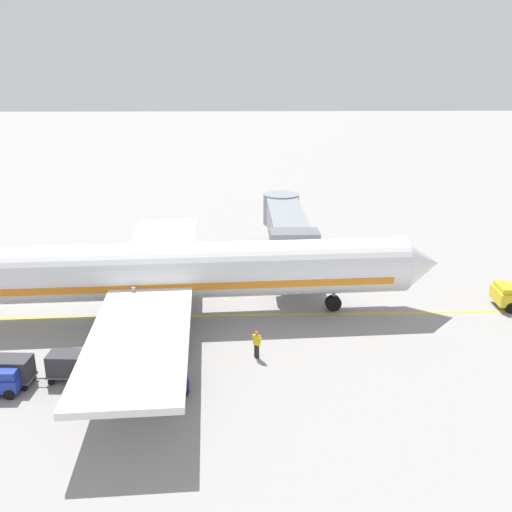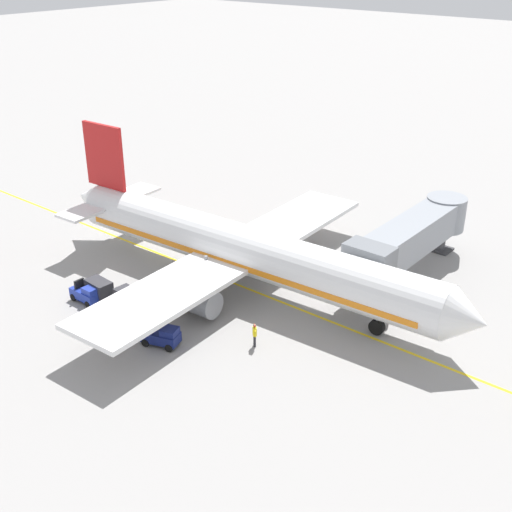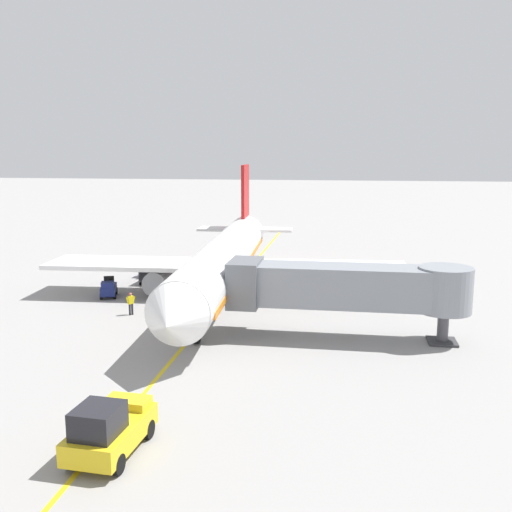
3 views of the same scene
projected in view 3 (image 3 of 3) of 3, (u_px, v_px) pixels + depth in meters
name	position (u px, v px, depth m)	size (l,w,h in m)	color
ground_plane	(227.00, 295.00, 49.04)	(400.00, 400.00, 0.00)	gray
gate_lead_in_line	(227.00, 295.00, 49.04)	(0.24, 80.00, 0.01)	gold
parked_airliner	(224.00, 260.00, 47.28)	(30.24, 37.33, 10.63)	white
jet_bridge	(347.00, 286.00, 37.01)	(15.40, 3.50, 4.98)	gray
pushback_tractor	(109.00, 429.00, 23.00)	(2.50, 4.54, 2.40)	gold
baggage_tug_lead	(109.00, 289.00, 48.12)	(1.94, 2.75, 1.62)	navy
baggage_tug_trailing	(149.00, 269.00, 56.41)	(1.28, 2.50, 1.62)	#1E339E
baggage_cart_front	(150.00, 274.00, 52.96)	(1.43, 2.94, 1.58)	#4C4C51
baggage_cart_second_in_train	(155.00, 267.00, 55.82)	(1.43, 2.94, 1.58)	#4C4C51
ground_crew_wing_walker	(131.00, 302.00, 42.80)	(0.56, 0.59, 1.69)	#232328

